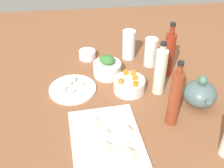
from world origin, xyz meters
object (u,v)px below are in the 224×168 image
Objects in this scene: bowl_carrots at (129,85)px; drinking_glass_0 at (151,52)px; teapot at (200,93)px; bottle_2 at (160,71)px; bottle_0 at (175,98)px; bowl_greens at (107,69)px; bowl_small_side at (87,55)px; bottle_3 at (169,54)px; cutting_board at (106,139)px; drinking_glass_1 at (129,45)px; plate_tofu at (73,89)px.

bowl_carrots is 0.95× the size of drinking_glass_0.
teapot is 0.64× the size of bottle_2.
bottle_0 is 40.39cm from drinking_glass_0.
bowl_greens is 40.80cm from bottle_0.
bowl_small_side is 43.50cm from bottle_2.
bottle_3 is (-12.34, 7.09, 0.40)cm from bottle_2.
drinking_glass_1 is at bearing 162.89° from cutting_board.
cutting_board is 53.69cm from drinking_glass_0.
bottle_3 reaches higher than bottle_2.
drinking_glass_1 reaches higher than bowl_carrots.
bottle_3 is (-37.50, 32.16, 10.58)cm from cutting_board.
plate_tofu is 1.51× the size of bowl_carrots.
cutting_board is 50.53cm from bottle_3.
cutting_board is at bearing -17.11° from drinking_glass_1.
cutting_board is at bearing -44.89° from bottle_2.
plate_tofu is 1.59× the size of bowl_greens.
bottle_0 reaches higher than bowl_greens.
teapot reaches higher than bowl_greens.
bottle_2 reaches higher than teapot.
drinking_glass_0 reaches higher than cutting_board.
cutting_board is at bearing -6.30° from bowl_greens.
bottle_3 is (-10.20, 19.45, 8.23)cm from bowl_carrots.
bottle_3 is 11.42cm from drinking_glass_0.
plate_tofu is at bearing -122.68° from bottle_0.
bowl_carrots is at bearing 155.04° from cutting_board.
bowl_carrots is 0.88× the size of teapot.
bowl_small_side is at bearing -95.07° from drinking_glass_1.
bowl_carrots is at bearing -113.69° from teapot.
bowl_greens is at bearing -95.44° from bottle_3.
bottle_2 is 14.24cm from bottle_3.
drinking_glass_0 is (-30.88, -13.38, 1.81)cm from teapot.
bottle_0 reaches higher than cutting_board.
bottle_0 is 1.83× the size of drinking_glass_1.
cutting_board is 2.08× the size of teapot.
plate_tofu is at bearing -80.65° from bottle_3.
bowl_greens is 1.53× the size of bowl_small_side.
cutting_board is 30.21cm from bowl_carrots.
bottle_3 is (-7.25, 44.03, 10.48)cm from plate_tofu.
plate_tofu is 41.84cm from drinking_glass_0.
bottle_3 is 1.83× the size of drinking_glass_0.
teapot is 0.57× the size of bottle_0.
bowl_greens is at bearing -73.94° from drinking_glass_0.
drinking_glass_1 is at bearing -169.68° from bottle_0.
cutting_board is 28.65cm from bottle_0.
drinking_glass_0 reaches higher than bowl_carrots.
plate_tofu is (-30.26, -11.86, 0.10)cm from cutting_board.
drinking_glass_0 is at bearing 50.03° from drinking_glass_1.
bowl_greens is 0.91× the size of drinking_glass_0.
bottle_3 is at bearing 62.81° from bowl_small_side.
bottle_0 reaches higher than bowl_small_side.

